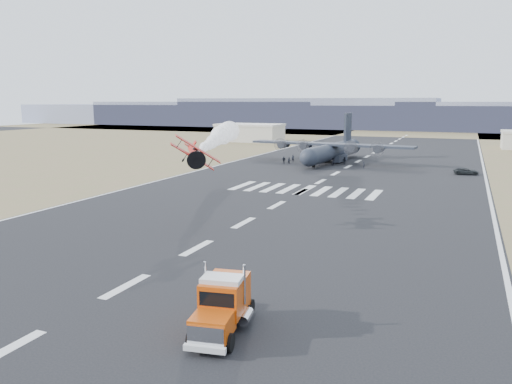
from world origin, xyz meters
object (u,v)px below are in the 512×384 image
Objects in this scene: hangar_left at (250,132)px; transport_aircraft at (333,150)px; crew_e at (303,159)px; crew_h at (289,161)px; crew_d at (284,160)px; crew_g at (293,158)px; aerobatic_biplane at (193,153)px; crew_f at (344,161)px; support_vehicle at (466,171)px; crew_a at (364,165)px; crew_c at (319,162)px; crew_b at (333,162)px; semi_truck at (223,304)px.

transport_aircraft reaches higher than hangar_left.
crew_h is at bearing -124.64° from crew_e.
crew_g is (0.54, 5.48, -0.07)m from crew_d.
aerobatic_biplane is 64.83m from crew_d.
crew_f reaches higher than crew_g.
crew_f is at bearing -17.58° from crew_h.
hangar_left is 12.97× the size of crew_f.
transport_aircraft is at bearing 59.86° from support_vehicle.
hangar_left is at bearing 46.34° from crew_a.
crew_c is at bearing -37.32° from crew_h.
crew_c is at bearing 74.05° from support_vehicle.
aerobatic_biplane is at bearing 134.52° from crew_c.
crew_h is at bearing -132.66° from transport_aircraft.
crew_b is at bearing -68.90° from transport_aircraft.
semi_truck reaches higher than crew_d.
crew_b is 0.98× the size of crew_d.
transport_aircraft reaches higher than crew_b.
aerobatic_biplane is 68.87m from support_vehicle.
aerobatic_biplane is 3.63× the size of crew_h.
transport_aircraft reaches higher than crew_f.
transport_aircraft reaches higher than crew_h.
aerobatic_biplane is 1.19× the size of support_vehicle.
crew_f reaches higher than crew_h.
crew_e is at bearing 94.26° from semi_truck.
crew_a is 0.88× the size of crew_c.
crew_f is at bearing 51.07° from crew_a.
crew_b is (48.06, -60.03, -2.49)m from hangar_left.
crew_c is at bearing -34.56° from crew_e.
transport_aircraft is (46.23, -53.38, -0.29)m from hangar_left.
crew_e is 1.06× the size of crew_h.
semi_truck is 86.33m from support_vehicle.
hangar_left is at bearing 102.96° from semi_truck.
crew_e reaches higher than support_vehicle.
crew_c is 6.71m from crew_f.
crew_a is at bearing 74.80° from support_vehicle.
crew_a is 20.33m from crew_g.
crew_f is 1.08× the size of crew_g.
crew_e is at bearing -79.49° from crew_b.
crew_f is (14.05, 4.73, 0.00)m from crew_d.
hangar_left is at bearing 95.26° from crew_d.
support_vehicle is (77.81, -64.01, -2.72)m from hangar_left.
aerobatic_biplane is 68.63m from crew_f.
semi_truck is 89.43m from crew_c.
support_vehicle is at bearing 70.22° from semi_truck.
support_vehicle is at bearing -8.15° from crew_e.
semi_truck is 94.26m from crew_e.
hangar_left is at bearing -115.03° from crew_b.
crew_h is at bearing 40.76° from crew_c.
semi_truck is 91.55m from crew_h.
transport_aircraft is 8.48m from crew_c.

